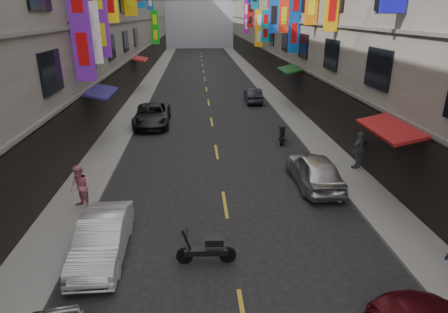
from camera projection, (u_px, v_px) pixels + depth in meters
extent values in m
cube|color=slate|center=(145.00, 89.00, 36.68)|extent=(2.00, 90.00, 0.12)
cube|color=slate|center=(266.00, 88.00, 37.52)|extent=(2.00, 90.00, 0.12)
cube|color=black|center=(134.00, 75.00, 36.10)|extent=(0.12, 85.50, 3.00)
cube|color=#66635E|center=(133.00, 57.00, 35.49)|extent=(0.16, 90.00, 0.14)
cube|color=#66635E|center=(130.00, 21.00, 34.34)|extent=(0.16, 90.00, 0.14)
cube|color=black|center=(276.00, 73.00, 37.07)|extent=(0.12, 85.50, 3.00)
cube|color=#66635E|center=(277.00, 55.00, 36.45)|extent=(0.16, 90.00, 0.14)
cube|color=#66635E|center=(279.00, 21.00, 35.31)|extent=(0.16, 90.00, 0.14)
cube|color=#5E1C9A|center=(80.00, 23.00, 17.70)|extent=(0.95, 0.18, 5.49)
cylinder|color=black|center=(79.00, 23.00, 17.70)|extent=(1.05, 0.08, 0.08)
cube|color=silver|center=(91.00, 33.00, 19.66)|extent=(0.91, 0.18, 3.14)
cylinder|color=black|center=(90.00, 33.00, 19.66)|extent=(1.01, 0.08, 0.08)
cube|color=#611B97|center=(99.00, 16.00, 21.38)|extent=(0.95, 0.18, 4.62)
cylinder|color=black|center=(99.00, 16.00, 21.37)|extent=(1.05, 0.08, 0.08)
cube|color=#0D439E|center=(295.00, 17.00, 28.03)|extent=(0.79, 0.18, 5.19)
cylinder|color=black|center=(295.00, 17.00, 28.04)|extent=(0.89, 0.08, 0.08)
cube|color=red|center=(285.00, 2.00, 30.97)|extent=(0.81, 0.18, 4.88)
cylinder|color=black|center=(285.00, 2.00, 30.97)|extent=(0.91, 0.08, 0.08)
cube|color=blue|center=(274.00, 0.00, 34.53)|extent=(0.96, 0.18, 5.76)
cylinder|color=black|center=(275.00, 0.00, 34.54)|extent=(1.06, 0.08, 0.08)
cube|color=#0C7994|center=(266.00, 26.00, 39.36)|extent=(0.90, 0.18, 3.19)
cylinder|color=black|center=(266.00, 26.00, 39.36)|extent=(1.00, 0.08, 0.08)
cube|color=orange|center=(259.00, 28.00, 43.12)|extent=(0.94, 0.18, 4.06)
cylinder|color=black|center=(260.00, 28.00, 43.12)|extent=(1.04, 0.08, 0.08)
cube|color=red|center=(251.00, 14.00, 49.68)|extent=(0.87, 0.18, 3.29)
cylinder|color=black|center=(251.00, 14.00, 49.68)|extent=(0.97, 0.08, 0.08)
cube|color=#0D9912|center=(155.00, 27.00, 51.45)|extent=(0.97, 0.18, 4.51)
cylinder|color=black|center=(155.00, 27.00, 51.44)|extent=(1.07, 0.08, 0.08)
cube|color=#8B1985|center=(247.00, 17.00, 53.97)|extent=(0.76, 0.18, 4.66)
cylinder|color=black|center=(247.00, 17.00, 53.97)|extent=(0.86, 0.08, 0.08)
cube|color=maroon|center=(391.00, 128.00, 14.14)|extent=(1.39, 3.20, 0.41)
cube|color=navy|center=(101.00, 92.00, 20.71)|extent=(1.39, 3.20, 0.41)
cube|color=#124417|center=(290.00, 69.00, 29.04)|extent=(1.39, 3.20, 0.41)
cube|color=maroon|center=(140.00, 59.00, 35.61)|extent=(1.39, 3.20, 0.41)
cube|color=gold|center=(225.00, 204.00, 14.78)|extent=(0.12, 2.20, 0.01)
cube|color=gold|center=(217.00, 152.00, 20.36)|extent=(0.12, 2.20, 0.01)
cube|color=gold|center=(212.00, 122.00, 25.95)|extent=(0.12, 2.20, 0.01)
cube|color=gold|center=(209.00, 103.00, 31.53)|extent=(0.12, 2.20, 0.01)
cube|color=gold|center=(206.00, 89.00, 37.12)|extent=(0.12, 2.20, 0.01)
cube|color=gold|center=(205.00, 79.00, 42.70)|extent=(0.12, 2.20, 0.01)
cube|color=gold|center=(204.00, 71.00, 48.29)|extent=(0.12, 2.20, 0.01)
cube|color=gold|center=(203.00, 65.00, 53.87)|extent=(0.12, 2.20, 0.01)
cube|color=gold|center=(202.00, 61.00, 59.46)|extent=(0.12, 2.20, 0.01)
cube|color=gold|center=(201.00, 56.00, 65.04)|extent=(0.12, 2.20, 0.01)
cube|color=gold|center=(201.00, 53.00, 70.63)|extent=(0.12, 2.20, 0.01)
cylinder|color=black|center=(185.00, 256.00, 11.24)|extent=(0.50, 0.14, 0.50)
cylinder|color=black|center=(228.00, 255.00, 11.28)|extent=(0.50, 0.14, 0.50)
cube|color=black|center=(206.00, 251.00, 11.20)|extent=(1.31, 0.35, 0.18)
cube|color=black|center=(214.00, 241.00, 11.09)|extent=(0.56, 0.34, 0.22)
cylinder|color=black|center=(187.00, 243.00, 11.08)|extent=(0.36, 0.09, 0.88)
cylinder|color=black|center=(187.00, 233.00, 10.95)|extent=(0.08, 0.50, 0.06)
cylinder|color=black|center=(281.00, 141.00, 21.22)|extent=(0.24, 0.51, 0.50)
cylinder|color=black|center=(282.00, 135.00, 22.42)|extent=(0.24, 0.51, 0.50)
cube|color=black|center=(282.00, 136.00, 21.77)|extent=(0.62, 1.33, 0.18)
cube|color=black|center=(283.00, 129.00, 21.87)|extent=(0.45, 0.61, 0.22)
cylinder|color=black|center=(282.00, 133.00, 21.16)|extent=(0.17, 0.36, 0.88)
cylinder|color=black|center=(282.00, 127.00, 21.03)|extent=(0.50, 0.18, 0.06)
imported|color=silver|center=(102.00, 238.00, 11.41)|extent=(1.41, 3.90, 1.28)
imported|color=black|center=(152.00, 115.00, 25.01)|extent=(2.41, 5.00, 1.37)
imported|color=#BCBDC2|center=(314.00, 170.00, 16.19)|extent=(1.74, 4.23, 1.44)
imported|color=#292830|center=(253.00, 95.00, 31.49)|extent=(1.32, 3.62, 1.18)
imported|color=#D26F89|center=(80.00, 187.00, 13.97)|extent=(1.00, 0.98, 1.71)
imported|color=#5E5E61|center=(359.00, 150.00, 17.60)|extent=(1.23, 1.11, 1.83)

